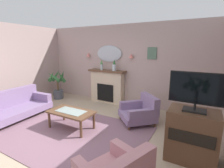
# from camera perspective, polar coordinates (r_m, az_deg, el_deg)

# --- Properties ---
(floor) EXTENTS (6.88, 6.36, 0.10)m
(floor) POSITION_cam_1_polar(r_m,az_deg,el_deg) (3.99, -14.97, -17.85)
(floor) COLOR tan
(floor) RESTS_ON ground
(wall_back) EXTENTS (6.88, 0.10, 2.66)m
(wall_back) POSITION_cam_1_polar(r_m,az_deg,el_deg) (5.74, 3.52, 6.42)
(wall_back) COLOR #B29993
(wall_back) RESTS_ON ground
(patterned_rug) EXTENTS (3.20, 2.40, 0.01)m
(patterned_rug) POSITION_cam_1_polar(r_m,az_deg,el_deg) (4.08, -12.99, -16.05)
(patterned_rug) COLOR #7F5B6B
(patterned_rug) RESTS_ON ground
(fireplace) EXTENTS (1.36, 0.36, 1.16)m
(fireplace) POSITION_cam_1_polar(r_m,az_deg,el_deg) (5.90, -1.69, -0.90)
(fireplace) COLOR beige
(fireplace) RESTS_ON ground
(mantel_vase_centre) EXTENTS (0.10, 0.10, 0.35)m
(mantel_vase_centre) POSITION_cam_1_polar(r_m,az_deg,el_deg) (5.85, -3.58, 6.75)
(mantel_vase_centre) COLOR silver
(mantel_vase_centre) RESTS_ON fireplace
(mantel_vase_left) EXTENTS (0.13, 0.13, 0.37)m
(mantel_vase_left) POSITION_cam_1_polar(r_m,az_deg,el_deg) (5.60, 0.76, 6.22)
(mantel_vase_left) COLOR silver
(mantel_vase_left) RESTS_ON fireplace
(wall_mirror) EXTENTS (0.96, 0.06, 0.56)m
(wall_mirror) POSITION_cam_1_polar(r_m,az_deg,el_deg) (5.87, -1.04, 10.27)
(wall_mirror) COLOR #B2BCC6
(wall_sconce_left) EXTENTS (0.14, 0.14, 0.14)m
(wall_sconce_left) POSITION_cam_1_polar(r_m,az_deg,el_deg) (6.30, -8.07, 9.85)
(wall_sconce_left) COLOR #D17066
(wall_sconce_right) EXTENTS (0.14, 0.14, 0.14)m
(wall_sconce_right) POSITION_cam_1_polar(r_m,az_deg,el_deg) (5.44, 6.55, 9.50)
(wall_sconce_right) COLOR #D17066
(framed_picture) EXTENTS (0.28, 0.03, 0.36)m
(framed_picture) POSITION_cam_1_polar(r_m,az_deg,el_deg) (5.28, 13.45, 10.13)
(framed_picture) COLOR #4C6B56
(coffee_table) EXTENTS (1.10, 0.60, 0.45)m
(coffee_table) POSITION_cam_1_polar(r_m,az_deg,el_deg) (4.18, -13.77, -9.69)
(coffee_table) COLOR brown
(coffee_table) RESTS_ON ground
(floral_couch) EXTENTS (0.93, 1.75, 0.76)m
(floral_couch) POSITION_cam_1_polar(r_m,az_deg,el_deg) (5.44, -30.00, -6.52)
(floral_couch) COLOR gray
(floral_couch) RESTS_ON ground
(armchair_by_coffee_table) EXTENTS (1.15, 1.14, 0.71)m
(armchair_by_coffee_table) POSITION_cam_1_polar(r_m,az_deg,el_deg) (4.48, 9.69, -9.06)
(armchair_by_coffee_table) COLOR gray
(armchair_by_coffee_table) RESTS_ON ground
(tv_cabinet) EXTENTS (0.80, 0.57, 0.90)m
(tv_cabinet) POSITION_cam_1_polar(r_m,az_deg,el_deg) (3.31, 25.47, -15.50)
(tv_cabinet) COLOR brown
(tv_cabinet) RESTS_ON ground
(tv_flatscreen) EXTENTS (0.84, 0.24, 0.65)m
(tv_flatscreen) POSITION_cam_1_polar(r_m,az_deg,el_deg) (3.01, 26.85, -2.11)
(tv_flatscreen) COLOR black
(tv_flatscreen) RESTS_ON tv_cabinet
(potted_plant_corner_palm) EXTENTS (0.68, 0.70, 1.12)m
(potted_plant_corner_palm) POSITION_cam_1_polar(r_m,az_deg,el_deg) (6.67, -18.01, -0.25)
(potted_plant_corner_palm) COLOR #474C56
(potted_plant_corner_palm) RESTS_ON ground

